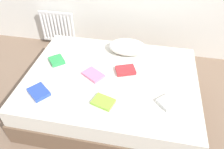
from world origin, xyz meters
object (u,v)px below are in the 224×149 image
Objects in this scene: textbook_white at (167,102)px; textbook_lime at (103,102)px; pillow at (128,47)px; textbook_blue at (39,92)px; textbook_pink at (93,75)px; textbook_red at (126,70)px; radiator at (58,27)px; textbook_green at (57,60)px; bed at (111,91)px.

textbook_white is 0.64m from textbook_lime.
textbook_lime is at bearing -96.98° from pillow.
textbook_blue is 1.33m from textbook_white.
textbook_pink is 1.06× the size of textbook_red.
textbook_red reaches higher than textbook_blue.
radiator is 1.57m from textbook_pink.
textbook_lime is at bearing -54.22° from radiator.
textbook_green is 0.84× the size of textbook_red.
textbook_green is at bearing -155.25° from pillow.
bed is 0.85m from textbook_blue.
bed is 9.11× the size of textbook_blue.
textbook_red is (0.15, 0.11, 0.27)m from bed.
pillow reaches higher than textbook_blue.
pillow is 2.66× the size of textbook_green.
radiator is 2.48× the size of textbook_pink.
pillow is 1.24m from textbook_blue.
radiator reaches higher than textbook_pink.
textbook_red is at bearing 54.75° from textbook_pink.
textbook_lime is at bearing 12.79° from textbook_green.
textbook_red is at bearing 48.45° from textbook_green.
textbook_pink is (-0.32, -0.55, -0.06)m from pillow.
textbook_pink reaches higher than bed.
textbook_white is at bearing -57.60° from pillow.
textbook_blue is 0.94× the size of textbook_pink.
radiator is 2.64× the size of textbook_blue.
textbook_blue is at bearing -109.31° from textbook_pink.
textbook_red is at bearing 96.27° from textbook_white.
textbook_red is at bearing -85.20° from pillow.
textbook_white is (0.84, -0.26, 0.00)m from textbook_pink.
radiator is 3.14× the size of textbook_green.
textbook_lime is at bearing -28.39° from textbook_pink.
bed is 3.45× the size of radiator.
textbook_pink is 1.27× the size of textbook_green.
textbook_lime is (-0.63, -0.11, -0.00)m from textbook_white.
textbook_blue is at bearing -169.79° from textbook_red.
radiator reaches higher than textbook_red.
textbook_pink is 0.54m from textbook_green.
textbook_pink is at bearing -170.56° from bed.
radiator reaches higher than textbook_white.
textbook_blue is 0.99× the size of textbook_red.
textbook_blue is 0.55m from textbook_green.
textbook_blue is (0.47, -1.61, 0.16)m from radiator.
textbook_lime is (1.16, -1.61, 0.16)m from radiator.
radiator is (-1.16, 1.20, 0.11)m from bed.
textbook_blue is 1.03× the size of textbook_lime.
pillow is 2.83× the size of textbook_white.
textbook_lime is at bearing -127.36° from textbook_red.
textbook_blue reaches higher than textbook_lime.
textbook_lime is (-0.11, -0.93, -0.06)m from pillow.
pillow reaches higher than bed.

